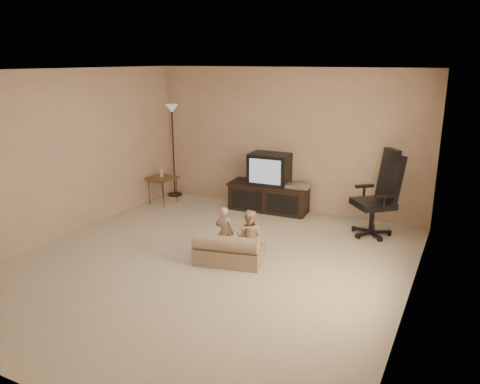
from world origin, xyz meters
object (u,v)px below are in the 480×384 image
object	(u,v)px
tv_stand	(269,187)
toddler_right	(249,237)
floor_lamp	(172,130)
toddler_left	(224,233)
side_table	(162,178)
child_sofa	(228,251)
office_chair	(378,205)

from	to	relation	value
tv_stand	toddler_right	bearing A→B (deg)	-76.85
floor_lamp	toddler_left	world-z (taller)	floor_lamp
tv_stand	side_table	size ratio (longest dim) A/B	2.16
side_table	child_sofa	distance (m)	3.03
toddler_left	toddler_right	bearing A→B (deg)	170.31
floor_lamp	child_sofa	size ratio (longest dim) A/B	1.86
toddler_left	toddler_right	world-z (taller)	toddler_right
office_chair	floor_lamp	bearing A→B (deg)	-137.18
tv_stand	office_chair	size ratio (longest dim) A/B	1.10
toddler_left	floor_lamp	bearing A→B (deg)	-49.18
side_table	toddler_left	xyz separation A→B (m)	(2.24, -1.69, -0.13)
toddler_left	toddler_right	size ratio (longest dim) A/B	0.97
side_table	floor_lamp	world-z (taller)	floor_lamp
office_chair	child_sofa	bearing A→B (deg)	-79.07
side_table	floor_lamp	xyz separation A→B (m)	(-0.11, 0.55, 0.82)
tv_stand	side_table	distance (m)	2.02
office_chair	floor_lamp	size ratio (longest dim) A/B	0.75
toddler_left	child_sofa	bearing A→B (deg)	126.15
side_table	office_chair	bearing A→B (deg)	1.84
side_table	toddler_left	world-z (taller)	toddler_left
tv_stand	child_sofa	size ratio (longest dim) A/B	1.53
tv_stand	child_sofa	bearing A→B (deg)	-83.35
floor_lamp	child_sofa	world-z (taller)	floor_lamp
side_table	child_sofa	xyz separation A→B (m)	(2.38, -1.85, -0.31)
toddler_right	toddler_left	bearing A→B (deg)	-13.23
tv_stand	toddler_right	distance (m)	2.31
side_table	toddler_right	size ratio (longest dim) A/B	0.92
side_table	floor_lamp	size ratio (longest dim) A/B	0.38
side_table	floor_lamp	bearing A→B (deg)	101.72
side_table	toddler_left	bearing A→B (deg)	-36.98
floor_lamp	toddler_left	size ratio (longest dim) A/B	2.47
child_sofa	toddler_right	world-z (taller)	toddler_right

